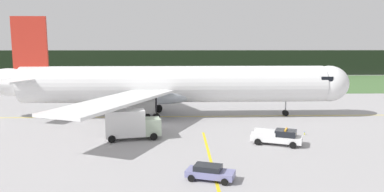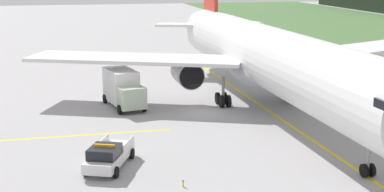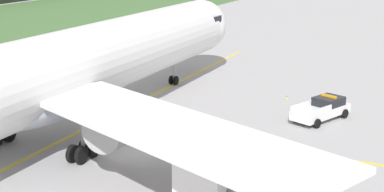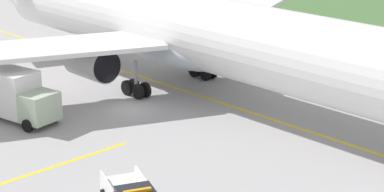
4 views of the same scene
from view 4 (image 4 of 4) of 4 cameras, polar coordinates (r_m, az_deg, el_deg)
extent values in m
plane|color=#9F9D9E|center=(51.11, -5.29, -1.07)|extent=(320.00, 320.00, 0.00)
cube|color=yellow|center=(53.88, 0.58, 0.04)|extent=(74.71, 1.32, 0.01)
cylinder|color=silver|center=(52.51, 0.60, 5.39)|extent=(46.77, 6.28, 5.64)
ellipsoid|color=#B1BAC5|center=(54.53, -1.11, 4.19)|extent=(12.85, 6.10, 3.10)
cube|color=silver|center=(65.68, 3.88, 7.31)|extent=(13.98, 21.95, 0.35)
cylinder|color=#9F9F9F|center=(60.81, 2.55, 5.26)|extent=(3.88, 2.64, 2.59)
cylinder|color=black|center=(59.49, 3.92, 4.95)|extent=(0.15, 2.38, 2.38)
cube|color=silver|center=(51.26, -14.49, 3.68)|extent=(13.51, 22.03, 0.35)
cylinder|color=#9F9F9F|center=(51.89, -8.40, 2.82)|extent=(3.88, 2.64, 2.59)
cylinder|color=black|center=(50.34, -7.10, 2.40)|extent=(0.15, 2.38, 2.38)
cylinder|color=gray|center=(58.13, 0.91, 3.21)|extent=(0.28, 0.28, 2.33)
cylinder|color=black|center=(57.73, 1.14, 1.90)|extent=(1.20, 0.32, 1.20)
cylinder|color=black|center=(58.20, 1.63, 2.03)|extent=(1.20, 0.32, 1.20)
cylinder|color=black|center=(58.69, 0.18, 2.17)|extent=(1.20, 0.32, 1.20)
cylinder|color=black|center=(59.16, 0.68, 2.30)|extent=(1.20, 0.32, 1.20)
cylinder|color=gray|center=(53.45, -4.73, 1.80)|extent=(0.28, 0.28, 2.33)
cylinder|color=black|center=(53.48, -3.94, 0.52)|extent=(1.20, 0.32, 1.20)
cylinder|color=black|center=(53.06, -4.52, 0.37)|extent=(1.20, 0.32, 1.20)
cylinder|color=black|center=(54.52, -4.88, 0.85)|extent=(1.20, 0.32, 1.20)
cylinder|color=black|center=(54.11, -5.46, 0.69)|extent=(1.20, 0.32, 1.20)
cube|color=silver|center=(36.52, -4.17, -6.93)|extent=(2.57, 1.12, 0.45)
cube|color=silver|center=(36.09, -7.11, -7.35)|extent=(2.57, 1.12, 0.45)
cube|color=orange|center=(33.97, -4.59, -7.92)|extent=(0.72, 1.39, 0.16)
cylinder|color=black|center=(37.43, -4.28, -7.85)|extent=(0.79, 0.51, 0.76)
cube|color=#A8BAA1|center=(47.96, -12.62, -0.91)|extent=(2.36, 2.75, 2.00)
cube|color=silver|center=(50.17, -15.20, 0.43)|extent=(5.05, 3.32, 3.16)
cylinder|color=#99999E|center=(50.00, -14.35, -1.58)|extent=(0.77, 0.26, 1.04)
cylinder|color=#99999E|center=(51.37, -15.71, -1.17)|extent=(0.77, 0.26, 1.04)
cylinder|color=black|center=(49.05, -11.51, -1.65)|extent=(0.93, 0.44, 0.90)
cylinder|color=black|center=(47.55, -13.60, -2.44)|extent=(0.93, 0.44, 0.90)
cylinder|color=black|center=(52.57, -15.20, -0.58)|extent=(0.93, 0.44, 0.90)
camera|label=1|loc=(41.98, -72.25, -1.58)|focal=34.12mm
camera|label=2|loc=(20.89, 82.21, -6.95)|focal=53.62mm
camera|label=3|loc=(70.48, -35.80, 12.72)|focal=53.23mm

